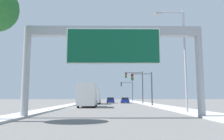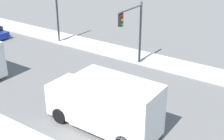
{
  "view_description": "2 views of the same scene",
  "coord_description": "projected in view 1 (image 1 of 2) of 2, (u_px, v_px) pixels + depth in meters",
  "views": [
    {
      "loc": [
        -0.3,
        1.94,
        1.5
      ],
      "look_at": [
        0.0,
        25.87,
        4.46
      ],
      "focal_mm": 35.0,
      "sensor_mm": 36.0,
      "label": 1
    },
    {
      "loc": [
        -16.49,
        25.06,
        11.22
      ],
      "look_at": [
        -1.02,
        35.7,
        2.72
      ],
      "focal_mm": 50.0,
      "sensor_mm": 36.0,
      "label": 2
    }
  ],
  "objects": [
    {
      "name": "car_far_right",
      "position": [
        125.0,
        100.0,
        53.17
      ],
      "size": [
        1.83,
        4.76,
        1.37
      ],
      "color": "navy",
      "rests_on": "ground"
    },
    {
      "name": "sidewalk_right",
      "position": [
        140.0,
        102.0,
        57.54
      ],
      "size": [
        3.0,
        120.0,
        0.15
      ],
      "color": "#BCBCBC",
      "rests_on": "ground"
    },
    {
      "name": "traffic_light_far_intersection",
      "position": [
        129.0,
        88.0,
        65.94
      ],
      "size": [
        3.79,
        0.32,
        6.16
      ],
      "color": "#4C4C4F",
      "rests_on": "ground"
    },
    {
      "name": "truck_box_secondary",
      "position": [
        94.0,
        96.0,
        46.71
      ],
      "size": [
        2.42,
        8.51,
        3.18
      ],
      "color": "yellow",
      "rests_on": "ground"
    },
    {
      "name": "street_lamp_right",
      "position": [
        181.0,
        52.0,
        20.61
      ],
      "size": [
        2.82,
        0.28,
        9.78
      ],
      "color": "#9EA0A5",
      "rests_on": "ground"
    },
    {
      "name": "traffic_light_near_intersection",
      "position": [
        145.0,
        83.0,
        36.13
      ],
      "size": [
        3.6,
        0.32,
        5.63
      ],
      "color": "#4C4C4F",
      "rests_on": "ground"
    },
    {
      "name": "traffic_light_mid_block",
      "position": [
        137.0,
        82.0,
        46.15
      ],
      "size": [
        3.9,
        0.32,
        6.94
      ],
      "color": "#4C4C4F",
      "rests_on": "ground"
    },
    {
      "name": "median_strip_left",
      "position": [
        83.0,
        102.0,
        57.35
      ],
      "size": [
        2.0,
        120.0,
        0.15
      ],
      "color": "#BCBCBC",
      "rests_on": "ground"
    },
    {
      "name": "truck_box_primary",
      "position": [
        88.0,
        95.0,
        32.22
      ],
      "size": [
        2.49,
        7.23,
        3.44
      ],
      "color": "white",
      "rests_on": "ground"
    },
    {
      "name": "sign_gantry",
      "position": [
        113.0,
        47.0,
        16.29
      ],
      "size": [
        13.43,
        0.73,
        6.78
      ],
      "color": "#9EA0A5",
      "rests_on": "ground"
    },
    {
      "name": "car_mid_center",
      "position": [
        110.0,
        100.0,
        53.62
      ],
      "size": [
        1.82,
        4.63,
        1.38
      ],
      "color": "navy",
      "rests_on": "ground"
    }
  ]
}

